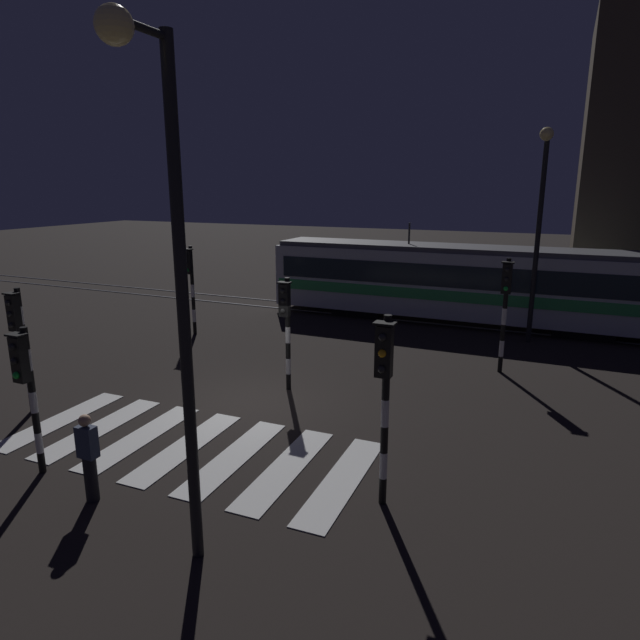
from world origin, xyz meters
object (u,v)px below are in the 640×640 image
(traffic_light_median_centre, at_px, (286,318))
(traffic_light_corner_far_left, at_px, (191,277))
(street_lamp_trackside_right, at_px, (540,213))
(street_lamp_near_kerb, at_px, (168,254))
(pedestrian_waiting_at_kerb, at_px, (89,457))
(traffic_light_corner_far_right, at_px, (505,299))
(traffic_light_corner_near_left, at_px, (19,332))
(tram, at_px, (466,282))
(traffic_light_kerb_mid_left, at_px, (26,380))
(traffic_light_corner_near_right, at_px, (384,384))

(traffic_light_median_centre, relative_size, traffic_light_corner_far_left, 0.94)
(traffic_light_median_centre, bearing_deg, street_lamp_trackside_right, 52.36)
(street_lamp_near_kerb, height_order, pedestrian_waiting_at_kerb, street_lamp_near_kerb)
(traffic_light_corner_far_right, distance_m, pedestrian_waiting_at_kerb, 12.22)
(traffic_light_median_centre, distance_m, traffic_light_corner_far_left, 7.23)
(traffic_light_corner_near_left, height_order, traffic_light_corner_far_left, traffic_light_corner_far_left)
(traffic_light_median_centre, distance_m, street_lamp_trackside_right, 10.18)
(traffic_light_median_centre, distance_m, street_lamp_near_kerb, 7.91)
(tram, bearing_deg, traffic_light_kerb_mid_left, -109.63)
(traffic_light_median_centre, bearing_deg, tram, 71.82)
(traffic_light_kerb_mid_left, height_order, pedestrian_waiting_at_kerb, traffic_light_kerb_mid_left)
(traffic_light_kerb_mid_left, xyz_separation_m, tram, (5.79, 16.25, -0.27))
(traffic_light_corner_near_right, xyz_separation_m, tram, (-0.90, 14.52, -0.60))
(traffic_light_corner_far_left, bearing_deg, traffic_light_median_centre, -32.46)
(traffic_light_corner_far_left, height_order, tram, tram)
(traffic_light_corner_near_left, xyz_separation_m, traffic_light_kerb_mid_left, (2.88, -2.13, -0.12))
(traffic_light_median_centre, distance_m, tram, 10.59)
(tram, bearing_deg, street_lamp_trackside_right, -39.83)
(traffic_light_corner_near_left, relative_size, traffic_light_corner_far_right, 0.91)
(traffic_light_corner_near_right, bearing_deg, street_lamp_near_kerb, -129.50)
(traffic_light_median_centre, bearing_deg, traffic_light_corner_far_right, 36.51)
(traffic_light_corner_near_right, distance_m, traffic_light_kerb_mid_left, 6.92)
(traffic_light_median_centre, height_order, traffic_light_corner_far_left, traffic_light_corner_far_left)
(traffic_light_corner_far_right, relative_size, pedestrian_waiting_at_kerb, 2.10)
(traffic_light_corner_near_right, distance_m, traffic_light_median_centre, 6.13)
(traffic_light_corner_near_left, distance_m, traffic_light_kerb_mid_left, 3.59)
(tram, distance_m, pedestrian_waiting_at_kerb, 17.02)
(traffic_light_corner_near_left, height_order, traffic_light_median_centre, traffic_light_corner_near_left)
(pedestrian_waiting_at_kerb, bearing_deg, traffic_light_median_centre, 83.30)
(traffic_light_corner_near_right, height_order, street_lamp_near_kerb, street_lamp_near_kerb)
(traffic_light_corner_near_left, height_order, traffic_light_corner_far_right, traffic_light_corner_far_right)
(traffic_light_corner_near_right, relative_size, street_lamp_trackside_right, 0.47)
(traffic_light_corner_far_right, xyz_separation_m, tram, (-2.10, 6.05, -0.62))
(street_lamp_near_kerb, bearing_deg, traffic_light_corner_far_right, 72.88)
(street_lamp_trackside_right, distance_m, pedestrian_waiting_at_kerb, 16.24)
(street_lamp_near_kerb, distance_m, tram, 17.56)
(traffic_light_corner_far_left, height_order, street_lamp_near_kerb, street_lamp_near_kerb)
(traffic_light_corner_far_right, height_order, pedestrian_waiting_at_kerb, traffic_light_corner_far_right)
(traffic_light_corner_near_right, bearing_deg, traffic_light_corner_far_left, 140.98)
(traffic_light_corner_far_left, bearing_deg, traffic_light_kerb_mid_left, -70.31)
(street_lamp_trackside_right, bearing_deg, traffic_light_corner_near_right, -98.41)
(traffic_light_median_centre, distance_m, pedestrian_waiting_at_kerb, 6.62)
(traffic_light_corner_near_right, relative_size, traffic_light_corner_near_left, 1.10)
(traffic_light_kerb_mid_left, height_order, traffic_light_median_centre, traffic_light_median_centre)
(traffic_light_corner_far_right, relative_size, traffic_light_median_centre, 1.11)
(traffic_light_median_centre, height_order, street_lamp_trackside_right, street_lamp_trackside_right)
(traffic_light_corner_near_left, bearing_deg, street_lamp_trackside_right, 46.16)
(traffic_light_corner_near_right, distance_m, traffic_light_corner_far_right, 8.55)
(traffic_light_corner_far_right, height_order, traffic_light_median_centre, traffic_light_corner_far_right)
(traffic_light_corner_near_right, xyz_separation_m, traffic_light_corner_far_left, (-10.30, 8.34, -0.07))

